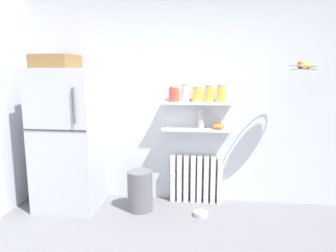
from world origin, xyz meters
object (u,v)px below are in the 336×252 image
Objects in this scene: pet_food_bowl at (201,214)px; hanging_fruit_basket at (303,66)px; storage_jar_2 at (197,95)px; shelf_bowl at (219,126)px; radiator at (196,179)px; storage_jar_0 at (174,94)px; storage_jar_1 at (186,93)px; storage_jar_4 at (222,94)px; vase at (201,119)px; refrigerator at (69,136)px; trash_bin at (140,191)px; storage_jar_3 at (209,94)px.

hanging_fruit_basket reaches higher than pet_food_bowl.
shelf_bowl is at bearing -0.00° from storage_jar_2.
hanging_fruit_basket is at bearing -14.25° from radiator.
storage_jar_1 reaches higher than storage_jar_0.
vase is (-0.24, -0.00, -0.31)m from storage_jar_4.
pet_food_bowl is at bearing -5.13° from refrigerator.
radiator is 0.75m from trash_bin.
refrigerator reaches higher than pet_food_bowl.
radiator is at bearing 148.46° from vase.
storage_jar_1 reaches higher than storage_jar_3.
refrigerator is at bearing -171.19° from storage_jar_2.
storage_jar_0 is 1.48m from pet_food_bowl.
refrigerator is 8.63× the size of storage_jar_1.
storage_jar_0 is 0.68m from shelf_bowl.
radiator is 1.13m from storage_jar_0.
shelf_bowl is 1.25m from trash_bin.
storage_jar_4 is (0.44, 0.00, -0.00)m from storage_jar_1.
storage_jar_2 is 1.43m from pet_food_bowl.
storage_jar_3 is at bearing -180.00° from storage_jar_4.
storage_jar_4 is at bearing 7.45° from refrigerator.
hanging_fruit_basket is (1.44, -0.26, 0.34)m from storage_jar_0.
vase is 0.78× the size of hanging_fruit_basket.
storage_jar_1 is 1.41× the size of shelf_bowl.
storage_jar_1 is 0.37m from vase.
storage_jar_1 is 1.17× the size of storage_jar_2.
hanging_fruit_basket is at bearing -14.62° from storage_jar_3.
storage_jar_4 is at bearing 17.71° from trash_bin.
storage_jar_4 is (0.15, 0.00, 0.00)m from storage_jar_3.
storage_jar_3 reaches higher than shelf_bowl.
storage_jar_0 is at bearing -180.00° from storage_jar_2.
storage_jar_4 is 0.40m from shelf_bowl.
shelf_bowl reaches higher than trash_bin.
refrigerator is at bearing -170.12° from radiator.
storage_jar_3 is 1.45m from trash_bin.
storage_jar_1 is 1.36m from hanging_fruit_basket.
vase reaches higher than pet_food_bowl.
storage_jar_1 is (0.15, 0.00, 0.01)m from storage_jar_0.
refrigerator reaches higher than radiator.
hanging_fruit_basket is at bearing -16.98° from storage_jar_4.
storage_jar_3 is at bearing 0.00° from vase.
shelf_bowl is at bearing 18.15° from trash_bin.
refrigerator is at bearing -169.22° from storage_jar_0.
storage_jar_1 reaches higher than vase.
storage_jar_2 is 1.21× the size of shelf_bowl.
storage_jar_0 is at bearing 180.00° from storage_jar_1.
storage_jar_3 reaches higher than radiator.
storage_jar_1 is at bearing -168.37° from radiator.
vase is at bearing 93.51° from pet_food_bowl.
trash_bin is (-0.82, -0.31, -1.16)m from storage_jar_3.
storage_jar_2 is at bearing 180.00° from shelf_bowl.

